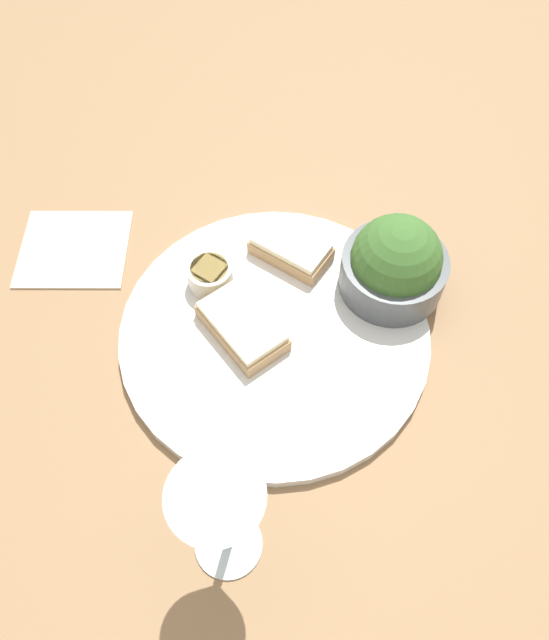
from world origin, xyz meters
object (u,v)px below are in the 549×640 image
object	(u,v)px
sauce_ramekin	(210,274)
wine_glass	(220,514)
napkin	(74,248)
salad_bowl	(395,265)
cheese_toast_far	(291,249)
cheese_toast_near	(242,326)

from	to	relation	value
sauce_ramekin	wine_glass	size ratio (longest dim) A/B	0.32
wine_glass	napkin	bearing A→B (deg)	-3.91
wine_glass	salad_bowl	bearing A→B (deg)	-65.64
sauce_ramekin	cheese_toast_far	xyz separation A→B (m)	(-0.02, -0.10, -0.00)
wine_glass	napkin	xyz separation A→B (m)	(0.39, -0.03, -0.11)
napkin	cheese_toast_near	bearing A→B (deg)	-155.06
cheese_toast_far	wine_glass	xyz separation A→B (m)	(-0.23, 0.23, 0.08)
cheese_toast_near	wine_glass	xyz separation A→B (m)	(-0.18, 0.13, 0.08)
cheese_toast_near	napkin	distance (m)	0.24
salad_bowl	cheese_toast_far	size ratio (longest dim) A/B	1.15
cheese_toast_far	napkin	world-z (taller)	cheese_toast_far
salad_bowl	cheese_toast_far	world-z (taller)	salad_bowl
salad_bowl	wine_glass	bearing A→B (deg)	114.36
salad_bowl	cheese_toast_near	distance (m)	0.18
napkin	wine_glass	bearing A→B (deg)	176.09
salad_bowl	cheese_toast_near	world-z (taller)	salad_bowl
wine_glass	napkin	world-z (taller)	wine_glass
salad_bowl	wine_glass	distance (m)	0.33
cheese_toast_near	sauce_ramekin	bearing A→B (deg)	-4.12
sauce_ramekin	cheese_toast_near	xyz separation A→B (m)	(-0.07, 0.01, -0.00)
napkin	cheese_toast_far	bearing A→B (deg)	-128.48
cheese_toast_far	wine_glass	bearing A→B (deg)	135.17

